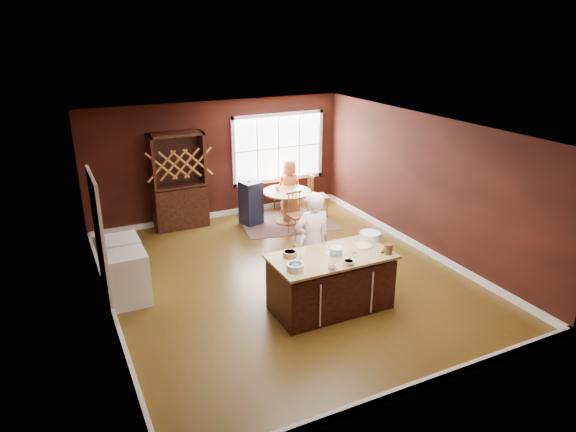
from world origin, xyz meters
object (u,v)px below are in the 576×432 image
object	(u,v)px
baker	(312,241)
dryer	(122,262)
chair_south	(298,214)
toddler	(250,189)
dining_table	(287,200)
hutch	(179,181)
kitchen_island	(331,283)
high_chair	(251,202)
chair_east	(318,195)
chair_north	(283,192)
washer	(129,278)
layer_cake	(336,251)
seated_woman	(289,187)

from	to	relation	value
baker	dryer	world-z (taller)	baker
chair_south	toddler	bearing A→B (deg)	116.52
dining_table	dryer	distance (m)	4.15
dining_table	hutch	world-z (taller)	hutch
kitchen_island	high_chair	distance (m)	4.02
baker	high_chair	size ratio (longest dim) A/B	1.69
baker	toddler	size ratio (longest dim) A/B	6.70
chair_east	chair_north	distance (m)	0.93
baker	chair_east	bearing A→B (deg)	-115.13
washer	dryer	bearing A→B (deg)	90.00
dining_table	chair_north	world-z (taller)	chair_north
chair_east	dryer	size ratio (longest dim) A/B	1.20
chair_east	chair_south	world-z (taller)	chair_east
kitchen_island	chair_east	world-z (taller)	chair_east
chair_south	washer	bearing A→B (deg)	-164.13
high_chair	hutch	bearing A→B (deg)	147.59
hutch	dryer	distance (m)	2.89
hutch	toddler	bearing A→B (deg)	-16.39
chair_north	dryer	bearing A→B (deg)	18.37
layer_cake	washer	bearing A→B (deg)	151.80
toddler	dryer	xyz separation A→B (m)	(-3.12, -1.86, -0.36)
chair_south	baker	bearing A→B (deg)	-116.07
chair_east	hutch	bearing A→B (deg)	84.49
layer_cake	chair_east	bearing A→B (deg)	64.64
chair_north	high_chair	xyz separation A→B (m)	(-1.04, -0.49, 0.04)
chair_south	hutch	xyz separation A→B (m)	(-2.15, 1.53, 0.59)
kitchen_island	chair_south	world-z (taller)	chair_south
chair_east	dryer	distance (m)	4.95
hutch	high_chair	bearing A→B (deg)	-18.53
chair_south	dryer	xyz separation A→B (m)	(-3.78, -0.77, -0.02)
dining_table	high_chair	size ratio (longest dim) A/B	1.07
kitchen_island	dining_table	xyz separation A→B (m)	(1.03, 3.72, 0.10)
toddler	washer	bearing A→B (deg)	-141.23
baker	washer	xyz separation A→B (m)	(-2.88, 0.86, -0.43)
layer_cake	chair_south	bearing A→B (deg)	73.89
chair_south	dryer	distance (m)	3.85
chair_east	washer	distance (m)	5.18
baker	layer_cake	xyz separation A→B (m)	(0.03, -0.70, 0.11)
kitchen_island	hutch	world-z (taller)	hutch
layer_cake	chair_north	world-z (taller)	layer_cake
baker	hutch	bearing A→B (deg)	-66.18
high_chair	dryer	bearing A→B (deg)	-163.73
dining_table	chair_south	xyz separation A→B (m)	(-0.09, -0.74, -0.07)
chair_south	washer	distance (m)	4.03
chair_east	toddler	xyz separation A→B (m)	(-1.58, 0.31, 0.28)
toddler	chair_north	bearing A→B (deg)	22.83
chair_south	hutch	distance (m)	2.70
seated_woman	toddler	distance (m)	1.07
high_chair	hutch	world-z (taller)	hutch
chair_east	chair_south	xyz separation A→B (m)	(-0.92, -0.78, -0.06)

